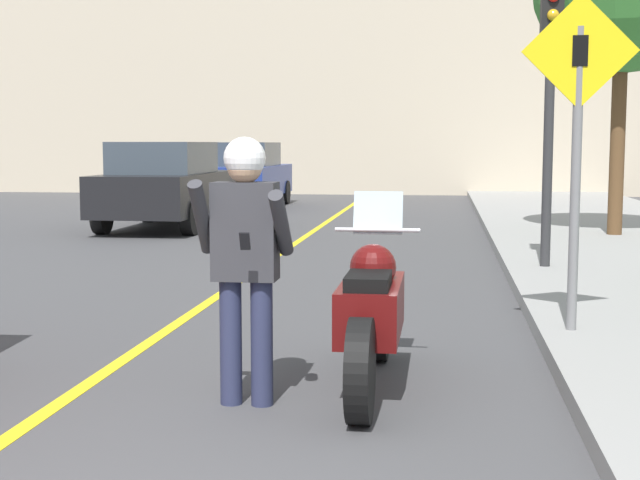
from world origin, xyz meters
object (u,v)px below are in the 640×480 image
Objects in this scene: traffic_light at (550,71)px; parked_car_black at (166,185)px; person_biker at (245,243)px; crossing_sign at (577,130)px; parked_car_blue at (244,174)px; motorcycle at (371,314)px.

parked_car_black is (-6.60, 5.64, -1.67)m from traffic_light.
person_biker is 0.63× the size of crossing_sign.
crossing_sign is at bearing -93.22° from traffic_light.
traffic_light is 8.84m from parked_car_black.
parked_car_blue is at bearing 102.69° from person_biker.
motorcycle is 5.86m from traffic_light.
person_biker reaches higher than parked_car_blue.
motorcycle is 2.42m from crossing_sign.
traffic_light is at bearing -61.10° from parked_car_blue.
parked_car_blue is (-3.89, 17.29, -0.18)m from person_biker.
person_biker is 12.10m from parked_car_black.
motorcycle is 1.05m from person_biker.
parked_car_blue is (-4.65, 16.78, 0.35)m from motorcycle.
traffic_light reaches higher than parked_car_blue.
motorcycle is at bearing -65.85° from parked_car_black.
person_biker is 3.06m from crossing_sign.
crossing_sign is at bearing -55.96° from parked_car_black.
traffic_light is at bearing 71.64° from motorcycle.
motorcycle is 0.82× the size of crossing_sign.
person_biker is at bearing -139.79° from crossing_sign.
parked_car_blue is at bearing 87.81° from parked_car_black.
traffic_light reaches higher than crossing_sign.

